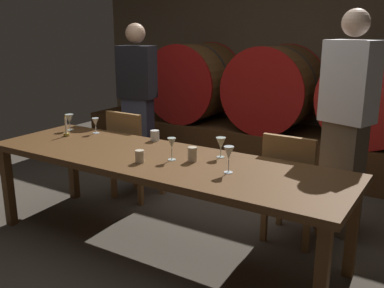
{
  "coord_description": "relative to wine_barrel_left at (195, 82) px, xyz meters",
  "views": [
    {
      "loc": [
        1.91,
        -2.62,
        1.66
      ],
      "look_at": [
        0.23,
        0.05,
        0.8
      ],
      "focal_mm": 40.52,
      "sensor_mm": 36.0,
      "label": 1
    }
  ],
  "objects": [
    {
      "name": "chair_right",
      "position": [
        1.97,
        -1.77,
        -0.46
      ],
      "size": [
        0.4,
        0.4,
        0.88
      ],
      "rotation": [
        0.0,
        0.0,
        3.14
      ],
      "color": "olive",
      "rests_on": "ground"
    },
    {
      "name": "dining_table",
      "position": [
        1.17,
        -2.39,
        -0.28
      ],
      "size": [
        2.81,
        0.84,
        0.73
      ],
      "color": "brown",
      "rests_on": "ground"
    },
    {
      "name": "wine_glass_right",
      "position": [
        1.55,
        -2.14,
        -0.12
      ],
      "size": [
        0.07,
        0.07,
        0.15
      ],
      "color": "silver",
      "rests_on": "dining_table"
    },
    {
      "name": "cup_center",
      "position": [
        1.12,
        -2.55,
        -0.18
      ],
      "size": [
        0.06,
        0.06,
        0.09
      ],
      "primitive_type": "cylinder",
      "color": "beige",
      "rests_on": "dining_table"
    },
    {
      "name": "guest_left",
      "position": [
        -0.0,
        -1.18,
        -0.08
      ],
      "size": [
        0.42,
        0.31,
        1.69
      ],
      "rotation": [
        0.0,
        0.0,
        3.35
      ],
      "color": "#33384C",
      "rests_on": "ground"
    },
    {
      "name": "wine_barrel_left",
      "position": [
        0.0,
        0.0,
        0.0
      ],
      "size": [
        1.0,
        0.87,
        1.0
      ],
      "color": "brown",
      "rests_on": "barrel_shelf"
    },
    {
      "name": "barrel_shelf",
      "position": [
        1.08,
        0.0,
        -0.72
      ],
      "size": [
        5.1,
        0.9,
        0.46
      ],
      "primitive_type": "cube",
      "color": "#4C2D16",
      "rests_on": "ground"
    },
    {
      "name": "candle_center",
      "position": [
        0.1,
        -2.3,
        -0.17
      ],
      "size": [
        0.05,
        0.05,
        0.19
      ],
      "color": "olive",
      "rests_on": "dining_table"
    },
    {
      "name": "ground_plane",
      "position": [
        1.08,
        -2.21,
        -0.95
      ],
      "size": [
        7.37,
        7.37,
        0.0
      ],
      "primitive_type": "plane",
      "color": "#4C443A"
    },
    {
      "name": "guest_right",
      "position": [
        2.25,
        -1.4,
        -0.03
      ],
      "size": [
        0.44,
        0.35,
        1.78
      ],
      "rotation": [
        0.0,
        0.0,
        2.82
      ],
      "color": "brown",
      "rests_on": "ground"
    },
    {
      "name": "wine_barrel_center",
      "position": [
        1.1,
        0.0,
        0.0
      ],
      "size": [
        1.0,
        0.87,
        1.0
      ],
      "color": "brown",
      "rests_on": "barrel_shelf"
    },
    {
      "name": "wine_glass_far_left",
      "position": [
        -0.04,
        -2.13,
        -0.12
      ],
      "size": [
        0.08,
        0.08,
        0.15
      ],
      "color": "silver",
      "rests_on": "dining_table"
    },
    {
      "name": "back_wall",
      "position": [
        1.08,
        0.55,
        0.26
      ],
      "size": [
        5.67,
        0.24,
        2.41
      ],
      "primitive_type": "cube",
      "color": "brown",
      "rests_on": "ground"
    },
    {
      "name": "cup_left",
      "position": [
        0.85,
        -2.02,
        -0.18
      ],
      "size": [
        0.07,
        0.07,
        0.09
      ],
      "primitive_type": "cylinder",
      "color": "white",
      "rests_on": "dining_table"
    },
    {
      "name": "wine_glass_left",
      "position": [
        0.25,
        -2.09,
        -0.13
      ],
      "size": [
        0.06,
        0.06,
        0.14
      ],
      "color": "white",
      "rests_on": "dining_table"
    },
    {
      "name": "wine_barrel_right",
      "position": [
        2.2,
        0.0,
        0.0
      ],
      "size": [
        1.0,
        0.87,
        1.0
      ],
      "color": "#513319",
      "rests_on": "barrel_shelf"
    },
    {
      "name": "wine_glass_far_right",
      "position": [
        1.75,
        -2.42,
        -0.09
      ],
      "size": [
        0.07,
        0.07,
        0.18
      ],
      "color": "white",
      "rests_on": "dining_table"
    },
    {
      "name": "wine_glass_center",
      "position": [
        1.28,
        -2.39,
        -0.1
      ],
      "size": [
        0.06,
        0.06,
        0.16
      ],
      "color": "silver",
      "rests_on": "dining_table"
    },
    {
      "name": "chair_left",
      "position": [
        0.36,
        -1.73,
        -0.46
      ],
      "size": [
        0.4,
        0.4,
        0.88
      ],
      "rotation": [
        0.0,
        0.0,
        3.13
      ],
      "color": "olive",
      "rests_on": "ground"
    },
    {
      "name": "cup_right",
      "position": [
        1.42,
        -2.34,
        -0.17
      ],
      "size": [
        0.07,
        0.07,
        0.1
      ],
      "primitive_type": "cylinder",
      "color": "beige",
      "rests_on": "dining_table"
    }
  ]
}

